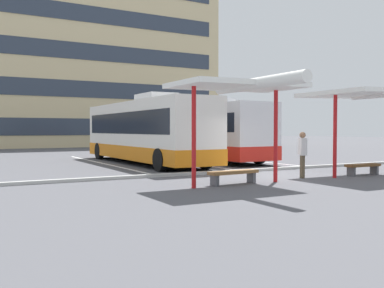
# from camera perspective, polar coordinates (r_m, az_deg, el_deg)

# --- Properties ---
(ground_plane) EXTENTS (160.00, 160.00, 0.00)m
(ground_plane) POSITION_cam_1_polar(r_m,az_deg,el_deg) (17.40, 10.63, -4.08)
(ground_plane) COLOR #515156
(terminal_building) EXTENTS (33.79, 10.98, 21.93)m
(terminal_building) POSITION_cam_1_polar(r_m,az_deg,el_deg) (51.07, -16.46, 10.61)
(terminal_building) COLOR #D1BC8C
(terminal_building) RESTS_ON ground
(coach_bus_0) EXTENTS (2.60, 12.17, 3.60)m
(coach_bus_0) POSITION_cam_1_polar(r_m,az_deg,el_deg) (23.11, -6.29, 1.57)
(coach_bus_0) COLOR silver
(coach_bus_0) RESTS_ON ground
(coach_bus_1) EXTENTS (3.02, 11.31, 3.53)m
(coach_bus_1) POSITION_cam_1_polar(r_m,az_deg,el_deg) (25.56, 1.02, 1.53)
(coach_bus_1) COLOR silver
(coach_bus_1) RESTS_ON ground
(lane_stripe_0) EXTENTS (0.16, 14.00, 0.01)m
(lane_stripe_0) POSITION_cam_1_polar(r_m,az_deg,el_deg) (23.44, -11.60, -2.54)
(lane_stripe_0) COLOR white
(lane_stripe_0) RESTS_ON ground
(lane_stripe_1) EXTENTS (0.16, 14.00, 0.01)m
(lane_stripe_1) POSITION_cam_1_polar(r_m,az_deg,el_deg) (24.95, -2.67, -2.24)
(lane_stripe_1) COLOR white
(lane_stripe_1) RESTS_ON ground
(lane_stripe_2) EXTENTS (0.16, 14.00, 0.01)m
(lane_stripe_2) POSITION_cam_1_polar(r_m,az_deg,el_deg) (26.99, 5.07, -1.93)
(lane_stripe_2) COLOR white
(lane_stripe_2) RESTS_ON ground
(waiting_shelter_0) EXTENTS (4.22, 4.36, 3.38)m
(waiting_shelter_0) POSITION_cam_1_polar(r_m,az_deg,el_deg) (13.93, 6.59, 7.37)
(waiting_shelter_0) COLOR red
(waiting_shelter_0) RESTS_ON ground
(bench_0) EXTENTS (1.89, 0.59, 0.45)m
(bench_0) POSITION_cam_1_polar(r_m,az_deg,el_deg) (14.31, 5.51, -3.97)
(bench_0) COLOR brown
(bench_0) RESTS_ON ground
(waiting_shelter_1) EXTENTS (4.37, 5.42, 3.36)m
(waiting_shelter_1) POSITION_cam_1_polar(r_m,az_deg,el_deg) (18.09, 22.72, 6.00)
(waiting_shelter_1) COLOR red
(waiting_shelter_1) RESTS_ON ground
(bench_1) EXTENTS (1.64, 0.42, 0.45)m
(bench_1) POSITION_cam_1_polar(r_m,az_deg,el_deg) (18.35, 21.65, -2.82)
(bench_1) COLOR brown
(bench_1) RESTS_ON ground
(platform_kerb) EXTENTS (44.00, 0.24, 0.12)m
(platform_kerb) POSITION_cam_1_polar(r_m,az_deg,el_deg) (18.66, 7.45, -3.47)
(platform_kerb) COLOR #ADADA8
(platform_kerb) RESTS_ON ground
(waiting_passenger_0) EXTENTS (0.43, 0.54, 1.72)m
(waiting_passenger_0) POSITION_cam_1_polar(r_m,az_deg,el_deg) (16.61, 14.38, -0.92)
(waiting_passenger_0) COLOR brown
(waiting_passenger_0) RESTS_ON ground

